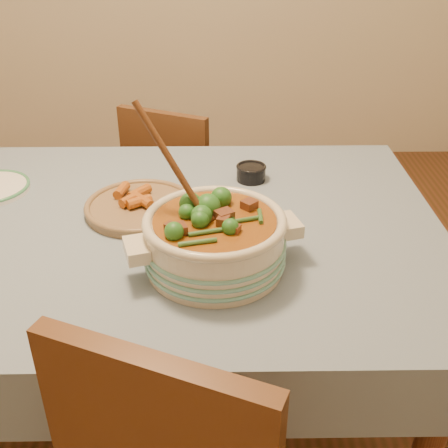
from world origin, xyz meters
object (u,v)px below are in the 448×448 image
dining_table (131,253)px  fried_plate (140,205)px  condiment_bowl (251,172)px  stew_casserole (215,237)px  chair_far (177,185)px

dining_table → fried_plate: 0.14m
condiment_bowl → stew_casserole: bearing=-103.4°
condiment_bowl → fried_plate: bearing=-148.5°
dining_table → condiment_bowl: (0.34, 0.27, 0.12)m
fried_plate → chair_far: bearing=86.6°
stew_casserole → fried_plate: size_ratio=1.34×
stew_casserole → chair_far: size_ratio=0.52×
dining_table → chair_far: bearing=85.2°
dining_table → stew_casserole: size_ratio=4.01×
stew_casserole → fried_plate: bearing=127.4°
condiment_bowl → chair_far: (-0.27, 0.57, -0.32)m
stew_casserole → chair_far: bearing=98.9°
chair_far → stew_casserole: bearing=123.3°
stew_casserole → fried_plate: 0.35m
chair_far → condiment_bowl: bearing=140.1°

